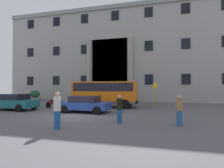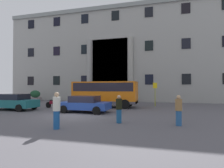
{
  "view_description": "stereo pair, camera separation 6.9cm",
  "coord_description": "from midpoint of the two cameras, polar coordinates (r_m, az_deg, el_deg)",
  "views": [
    {
      "loc": [
        6.02,
        -12.31,
        2.04
      ],
      "look_at": [
        1.52,
        5.21,
        2.38
      ],
      "focal_mm": 28.78,
      "sensor_mm": 36.0,
      "label": 1
    },
    {
      "loc": [
        6.09,
        -12.3,
        2.04
      ],
      "look_at": [
        1.52,
        5.21,
        2.38
      ],
      "focal_mm": 28.78,
      "sensor_mm": 36.0,
      "label": 2
    }
  ],
  "objects": [
    {
      "name": "orange_minibus",
      "position": [
        18.59,
        -2.27,
        -2.51
      ],
      "size": [
        6.55,
        2.59,
        2.63
      ],
      "rotation": [
        0.0,
        0.0,
        0.0
      ],
      "color": "orange",
      "rests_on": "ground_plane"
    },
    {
      "name": "hedge_planter_east",
      "position": [
        24.89,
        -9.81,
        -4.16
      ],
      "size": [
        2.19,
        0.75,
        1.45
      ],
      "color": "#636859",
      "rests_on": "ground_plane"
    },
    {
      "name": "motorcycle_far_end",
      "position": [
        18.56,
        -18.2,
        -5.92
      ],
      "size": [
        2.01,
        0.65,
        0.89
      ],
      "rotation": [
        0.0,
        0.0,
        -0.2
      ],
      "color": "black",
      "rests_on": "ground_plane"
    },
    {
      "name": "hedge_planter_entrance_left",
      "position": [
        28.99,
        -23.38,
        -3.49
      ],
      "size": [
        1.77,
        0.81,
        1.61
      ],
      "color": "slate",
      "rests_on": "ground_plane"
    },
    {
      "name": "bus_stop_sign",
      "position": [
        19.85,
        13.4,
        -2.39
      ],
      "size": [
        0.44,
        0.08,
        2.55
      ],
      "color": "#939813",
      "rests_on": "ground_plane"
    },
    {
      "name": "pedestrian_man_crossing",
      "position": [
        9.29,
        -17.22,
        -7.98
      ],
      "size": [
        0.36,
        0.36,
        1.81
      ],
      "rotation": [
        0.0,
        0.0,
        4.55
      ],
      "color": "#1A4E92",
      "rests_on": "ground_plane"
    },
    {
      "name": "pedestrian_man_red_shirt",
      "position": [
        10.4,
        2.19,
        -7.94
      ],
      "size": [
        0.36,
        0.36,
        1.6
      ],
      "rotation": [
        0.0,
        0.0,
        1.22
      ],
      "color": "navy",
      "rests_on": "ground_plane"
    },
    {
      "name": "office_building_facade",
      "position": [
        30.81,
        2.89,
        8.41
      ],
      "size": [
        36.07,
        9.65,
        14.25
      ],
      "color": "#999993",
      "rests_on": "ground_plane"
    },
    {
      "name": "ground_plane",
      "position": [
        13.88,
        -11.85,
        -9.77
      ],
      "size": [
        80.0,
        64.0,
        0.12
      ],
      "primitive_type": "cube",
      "color": "#555358"
    },
    {
      "name": "parked_hatchback_near",
      "position": [
        14.94,
        -8.73,
        -6.23
      ],
      "size": [
        4.13,
        2.16,
        1.35
      ],
      "rotation": [
        0.0,
        0.0,
        -0.02
      ],
      "color": "#23429C",
      "rests_on": "ground_plane"
    },
    {
      "name": "pedestrian_woman_with_bag",
      "position": [
        10.3,
        20.39,
        -7.83
      ],
      "size": [
        0.36,
        0.36,
        1.63
      ],
      "rotation": [
        0.0,
        0.0,
        5.54
      ],
      "color": "#28578F",
      "rests_on": "ground_plane"
    },
    {
      "name": "parked_estate_mid",
      "position": [
        18.53,
        -28.81,
        -4.97
      ],
      "size": [
        4.25,
        2.11,
        1.45
      ],
      "rotation": [
        0.0,
        0.0,
        -0.03
      ],
      "color": "#1B646A",
      "rests_on": "ground_plane"
    },
    {
      "name": "hedge_planter_far_east",
      "position": [
        23.79,
        -2.33,
        -4.31
      ],
      "size": [
        2.13,
        0.83,
        1.45
      ],
      "color": "slate",
      "rests_on": "ground_plane"
    }
  ]
}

